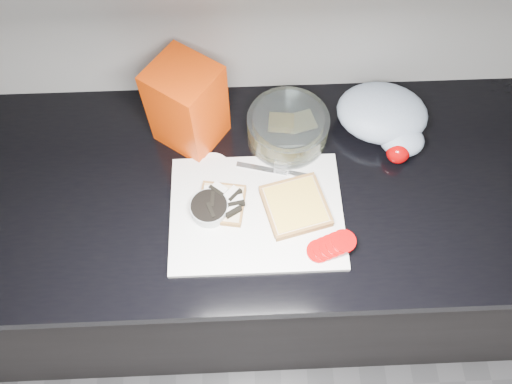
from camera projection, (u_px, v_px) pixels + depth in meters
base_cabinet at (280, 253)px, 1.62m from camera, size 3.50×0.60×0.86m
countertop at (288, 186)px, 1.22m from camera, size 3.50×0.64×0.04m
cutting_board at (257, 212)px, 1.16m from camera, size 0.40×0.30×0.01m
bread_left at (222, 202)px, 1.15m from camera, size 0.12×0.12×0.03m
bread_right at (296, 206)px, 1.15m from camera, size 0.17×0.17×0.02m
tomato_slices at (331, 246)px, 1.10m from camera, size 0.12×0.08×0.02m
knife at (284, 172)px, 1.20m from camera, size 0.18×0.06×0.01m
seed_tub at (210, 209)px, 1.14m from camera, size 0.09×0.09×0.04m
tub_lid at (212, 169)px, 1.22m from camera, size 0.10×0.10×0.01m
glass_bowl at (288, 129)px, 1.23m from camera, size 0.20×0.20×0.08m
bread_bag at (187, 105)px, 1.17m from camera, size 0.20×0.19×0.23m
steel_canister at (181, 101)px, 1.20m from camera, size 0.08×0.08×0.19m
grocery_bag at (385, 117)px, 1.24m from camera, size 0.26×0.24×0.10m
whole_tomatoes at (398, 152)px, 1.21m from camera, size 0.06×0.06×0.06m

